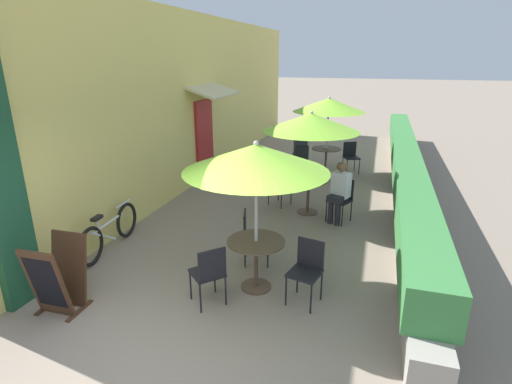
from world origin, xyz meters
The scene contains 22 objects.
ground_plane centered at (0.00, 0.00, 0.00)m, with size 120.00×120.00×0.00m, color gray.
cafe_facade_wall centered at (-2.54, 7.30, 2.09)m, with size 0.98×14.87×4.20m.
planter_hedge centered at (2.75, 7.34, 0.54)m, with size 0.60×13.87×1.01m.
patio_table_near centered at (0.55, 1.85, 0.55)m, with size 0.82×0.82×0.74m.
patio_umbrella_near centered at (0.55, 1.85, 1.93)m, with size 1.95×1.95×2.16m.
cafe_chair_near_left centered at (0.09, 1.25, 0.52)m, with size 0.57×0.57×0.87m.
cafe_chair_near_right centered at (1.30, 1.75, 0.52)m, with size 0.48×0.48×0.87m.
cafe_chair_near_back centered at (0.26, 2.54, 0.52)m, with size 0.50×0.50×0.87m.
patio_table_mid centered at (0.74, 4.96, 0.55)m, with size 0.82×0.82×0.74m.
patio_umbrella_mid centered at (0.74, 4.96, 1.93)m, with size 1.95×1.95×2.16m.
cafe_chair_mid_left centered at (1.46, 4.73, 0.52)m, with size 0.53×0.53×0.87m.
seated_patron_mid_left centered at (1.41, 4.63, 0.69)m, with size 0.45×0.49×1.25m.
cafe_chair_mid_right centered at (0.02, 5.19, 0.52)m, with size 0.53×0.53×0.87m.
coffee_cup_mid centered at (0.59, 5.01, 0.79)m, with size 0.07×0.07×0.09m.
patio_table_far centered at (0.70, 8.04, 0.55)m, with size 0.82×0.82×0.74m.
patio_umbrella_far centered at (0.70, 8.04, 1.93)m, with size 1.95×1.95×2.16m.
cafe_chair_far_left centered at (0.05, 7.66, 0.52)m, with size 0.53×0.53×0.87m.
seated_patron_far_left centered at (0.00, 7.76, 0.69)m, with size 0.46×0.50×1.25m.
cafe_chair_far_right centered at (1.34, 8.42, 0.52)m, with size 0.53×0.53×0.87m.
coffee_cup_far centered at (0.64, 8.12, 0.79)m, with size 0.07×0.07×0.09m.
bicycle_leaning centered at (-2.20, 2.25, 0.34)m, with size 0.20×1.75×0.73m.
menu_board centered at (-1.74, 0.59, 0.49)m, with size 0.56×0.65×0.99m.
Camera 1 is at (2.04, -2.97, 3.19)m, focal length 28.00 mm.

